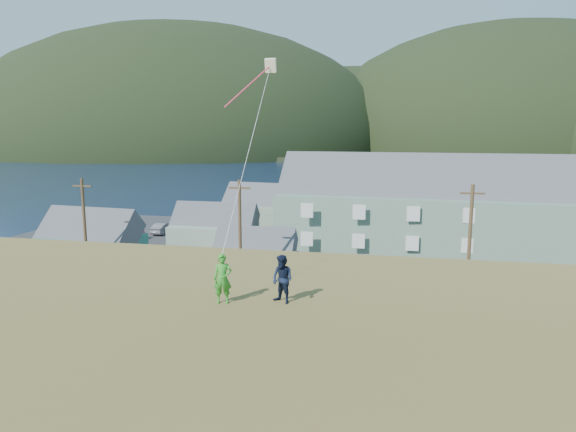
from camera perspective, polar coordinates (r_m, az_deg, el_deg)
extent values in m
plane|color=#0A1638|center=(37.42, -1.67, -10.07)|extent=(900.00, 900.00, 0.00)
cube|color=#4C3D19|center=(35.57, -2.43, -11.04)|extent=(110.00, 8.00, 0.10)
cube|color=#28282B|center=(53.42, 2.57, -4.05)|extent=(72.00, 36.00, 0.12)
cube|color=gray|center=(76.60, 0.89, 0.36)|extent=(26.00, 14.00, 0.90)
cube|color=black|center=(364.58, 10.53, 7.43)|extent=(900.00, 320.00, 2.00)
ellipsoid|color=black|center=(388.57, -24.43, 7.01)|extent=(240.00, 216.00, 108.00)
ellipsoid|color=black|center=(321.20, -11.89, 7.32)|extent=(260.00, 234.00, 143.00)
ellipsoid|color=black|center=(335.66, 6.97, 7.53)|extent=(200.00, 180.00, 100.00)
ellipsoid|color=black|center=(330.30, 22.69, 6.85)|extent=(230.00, 207.00, 142.60)
cube|color=slate|center=(54.43, 17.72, -0.96)|extent=(35.44, 12.50, 5.97)
cube|color=#47474C|center=(53.83, 17.96, 3.83)|extent=(35.92, 12.30, 9.70)
cube|color=#2A635A|center=(49.04, -21.31, -3.96)|extent=(8.94, 7.07, 3.13)
cube|color=#47474C|center=(48.57, -21.48, -1.20)|extent=(9.41, 6.89, 6.03)
cube|color=gray|center=(53.50, -8.20, -2.45)|extent=(8.21, 5.50, 2.91)
cube|color=#47474C|center=(53.10, -8.25, -0.15)|extent=(8.71, 5.36, 5.31)
cube|color=white|center=(43.62, -3.70, -5.35)|extent=(6.35, 4.58, 2.52)
cube|color=#47474C|center=(43.18, -3.73, -2.93)|extent=(6.85, 4.58, 4.49)
cube|color=slate|center=(64.00, -2.39, -0.22)|extent=(11.32, 7.86, 3.34)
cube|color=#47474C|center=(63.62, -2.40, 2.10)|extent=(11.80, 7.86, 6.19)
cylinder|color=#47331E|center=(43.79, -21.61, -1.78)|extent=(0.24, 0.24, 8.72)
cylinder|color=#47331E|center=(38.31, -5.34, -2.58)|extent=(0.24, 0.24, 8.85)
cylinder|color=#47331E|center=(37.03, 19.48, -3.50)|extent=(0.24, 0.24, 8.85)
imported|color=black|center=(55.42, -2.59, -2.72)|extent=(2.16, 5.07, 1.46)
imported|color=silver|center=(56.97, -5.69, -2.45)|extent=(2.66, 5.23, 1.41)
imported|color=navy|center=(60.92, 6.29, -1.61)|extent=(1.98, 4.82, 1.55)
imported|color=black|center=(60.47, 2.02, -1.64)|extent=(2.39, 4.80, 1.57)
imported|color=#AFAFAF|center=(61.12, -5.16, -1.55)|extent=(2.74, 5.64, 1.58)
imported|color=#AD151D|center=(60.63, -17.07, -2.13)|extent=(2.02, 4.08, 1.34)
imported|color=#972A0D|center=(63.68, -8.55, -1.28)|extent=(2.83, 5.09, 1.35)
imported|color=slate|center=(64.52, -13.62, -1.30)|extent=(1.87, 4.23, 1.35)
imported|color=navy|center=(53.62, 1.20, -3.14)|extent=(2.10, 4.35, 1.43)
imported|color=#2D8725|center=(16.03, -7.27, -6.93)|extent=(0.64, 0.49, 1.56)
imported|color=black|center=(15.93, -0.62, -7.04)|extent=(0.92, 0.85, 1.51)
cube|color=#FCEEBF|center=(22.25, -1.94, 16.38)|extent=(0.49, 0.46, 0.60)
cylinder|color=#ED3E55|center=(21.11, -4.39, 14.28)|extent=(0.06, 0.06, 3.31)
cylinder|color=white|center=(18.72, -4.23, 7.84)|extent=(0.02, 0.02, 9.45)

